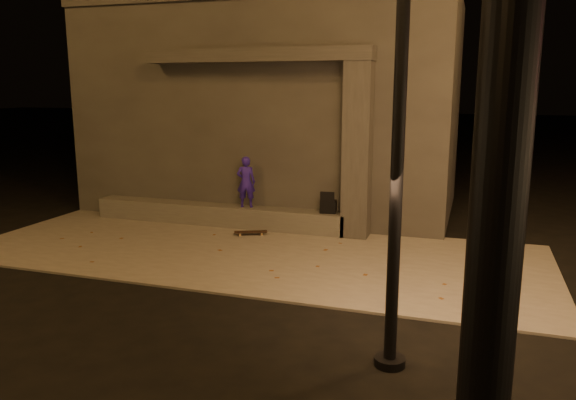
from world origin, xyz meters
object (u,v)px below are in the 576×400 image
(column, at_px, (357,151))
(skateboard, at_px, (251,232))
(skateboarder, at_px, (246,182))
(backpack, at_px, (328,205))

(column, xyz_separation_m, skateboard, (-2.12, -0.65, -1.74))
(column, bearing_deg, skateboard, -162.97)
(column, height_order, skateboarder, column)
(skateboarder, height_order, backpack, skateboarder)
(skateboarder, xyz_separation_m, backpack, (1.89, 0.00, -0.41))
(backpack, bearing_deg, skateboard, -163.35)
(column, relative_size, skateboard, 5.09)
(skateboarder, bearing_deg, backpack, 167.30)
(column, relative_size, backpack, 7.56)
(skateboard, bearing_deg, skateboarder, 94.70)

